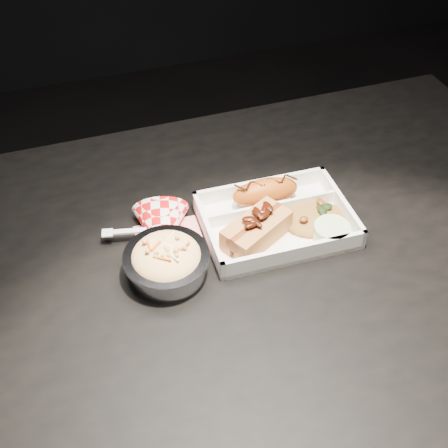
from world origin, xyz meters
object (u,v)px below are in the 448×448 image
(food_tray, at_px, (276,222))
(hotdog, at_px, (256,229))
(foil_coleslaw_cup, at_px, (167,260))
(dining_table, at_px, (257,280))
(napkin_fork, at_px, (162,230))
(fried_pastry, at_px, (265,192))

(food_tray, bearing_deg, hotdog, -149.23)
(hotdog, distance_m, foil_coleslaw_cup, 0.16)
(dining_table, height_order, hotdog, hotdog)
(dining_table, bearing_deg, food_tray, 37.18)
(napkin_fork, bearing_deg, dining_table, -12.60)
(food_tray, distance_m, foil_coleslaw_cup, 0.21)
(fried_pastry, distance_m, napkin_fork, 0.20)
(food_tray, xyz_separation_m, napkin_fork, (-0.19, 0.04, 0.01))
(fried_pastry, distance_m, foil_coleslaw_cup, 0.23)
(food_tray, height_order, hotdog, hotdog)
(dining_table, bearing_deg, napkin_fork, 155.31)
(dining_table, distance_m, food_tray, 0.11)
(hotdog, bearing_deg, foil_coleslaw_cup, 158.82)
(dining_table, distance_m, fried_pastry, 0.16)
(hotdog, xyz_separation_m, foil_coleslaw_cup, (-0.16, -0.02, -0.00))
(hotdog, distance_m, napkin_fork, 0.16)
(dining_table, relative_size, napkin_fork, 7.22)
(food_tray, height_order, fried_pastry, fried_pastry)
(food_tray, relative_size, hotdog, 1.92)
(napkin_fork, bearing_deg, foil_coleslaw_cup, -85.80)
(dining_table, distance_m, foil_coleslaw_cup, 0.20)
(food_tray, relative_size, fried_pastry, 2.13)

